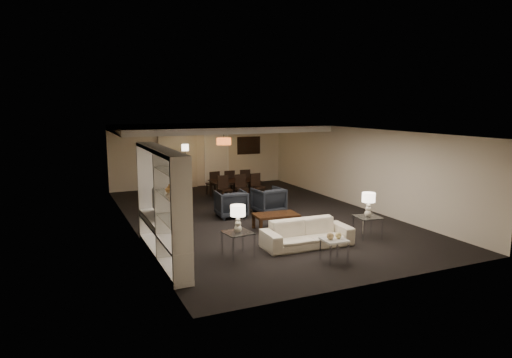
{
  "coord_description": "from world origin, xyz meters",
  "views": [
    {
      "loc": [
        -5.27,
        -11.83,
        3.22
      ],
      "look_at": [
        0.0,
        0.0,
        1.1
      ],
      "focal_mm": 32.0,
      "sensor_mm": 36.0,
      "label": 1
    }
  ],
  "objects": [
    {
      "name": "wall_back",
      "position": [
        0.0,
        5.5,
        1.25
      ],
      "size": [
        7.0,
        0.02,
        2.5
      ],
      "primitive_type": "cube",
      "color": "beige",
      "rests_on": "ground"
    },
    {
      "name": "curtains",
      "position": [
        -0.9,
        5.42,
        1.2
      ],
      "size": [
        1.5,
        0.12,
        2.4
      ],
      "primitive_type": "cube",
      "color": "beige",
      "rests_on": "wall_back"
    },
    {
      "name": "media_unit",
      "position": [
        -3.31,
        -2.6,
        1.18
      ],
      "size": [
        0.38,
        3.4,
        2.35
      ],
      "primitive_type": null,
      "color": "white",
      "rests_on": "wall_left"
    },
    {
      "name": "floor_speaker",
      "position": [
        -3.2,
        -0.51,
        0.63
      ],
      "size": [
        0.18,
        0.18,
        1.26
      ],
      "primitive_type": "cube",
      "rotation": [
        0.0,
        0.0,
        0.37
      ],
      "color": "black",
      "rests_on": "floor"
    },
    {
      "name": "chair_nl",
      "position": [
        -0.14,
        2.22,
        0.44
      ],
      "size": [
        0.44,
        0.44,
        0.87
      ],
      "primitive_type": null,
      "rotation": [
        0.0,
        0.0,
        0.09
      ],
      "color": "black",
      "rests_on": "floor"
    },
    {
      "name": "gold_gourd_b",
      "position": [
        0.01,
        -4.19,
        0.54
      ],
      "size": [
        0.13,
        0.13,
        0.13
      ],
      "primitive_type": "sphere",
      "color": "#EBD27C",
      "rests_on": "marble_table"
    },
    {
      "name": "chair_fm",
      "position": [
        0.46,
        3.52,
        0.44
      ],
      "size": [
        0.43,
        0.43,
        0.87
      ],
      "primitive_type": null,
      "rotation": [
        0.0,
        0.0,
        3.07
      ],
      "color": "black",
      "rests_on": "floor"
    },
    {
      "name": "ceiling",
      "position": [
        0.0,
        0.0,
        2.5
      ],
      "size": [
        7.0,
        11.0,
        0.02
      ],
      "primitive_type": "cube",
      "color": "silver",
      "rests_on": "ground"
    },
    {
      "name": "dining_table",
      "position": [
        0.46,
        2.87,
        0.29
      ],
      "size": [
        1.67,
        0.93,
        0.59
      ],
      "primitive_type": "imported",
      "rotation": [
        0.0,
        0.0,
        0.0
      ],
      "color": "black",
      "rests_on": "floor"
    },
    {
      "name": "ceiling_soffit",
      "position": [
        0.0,
        3.5,
        2.4
      ],
      "size": [
        7.0,
        4.0,
        0.2
      ],
      "primitive_type": "cube",
      "color": "silver",
      "rests_on": "ceiling"
    },
    {
      "name": "gold_gourd_a",
      "position": [
        -0.19,
        -4.19,
        0.55
      ],
      "size": [
        0.15,
        0.15,
        0.15
      ],
      "primitive_type": "sphere",
      "color": "tan",
      "rests_on": "marble_table"
    },
    {
      "name": "table_lamp_right",
      "position": [
        1.61,
        -3.09,
        0.82
      ],
      "size": [
        0.34,
        0.34,
        0.59
      ],
      "primitive_type": null,
      "rotation": [
        0.0,
        0.0,
        0.07
      ],
      "color": "beige",
      "rests_on": "side_table_right"
    },
    {
      "name": "wall_right",
      "position": [
        3.5,
        0.0,
        1.25
      ],
      "size": [
        0.02,
        11.0,
        2.5
      ],
      "primitive_type": "cube",
      "color": "beige",
      "rests_on": "ground"
    },
    {
      "name": "side_table_right",
      "position": [
        1.61,
        -3.09,
        0.27
      ],
      "size": [
        0.64,
        0.64,
        0.53
      ],
      "primitive_type": null,
      "rotation": [
        0.0,
        0.0,
        -0.14
      ],
      "color": "white",
      "rests_on": "floor"
    },
    {
      "name": "coffee_table",
      "position": [
        -0.09,
        -1.49,
        0.2
      ],
      "size": [
        1.19,
        0.75,
        0.41
      ],
      "primitive_type": null,
      "rotation": [
        0.0,
        0.0,
        -0.08
      ],
      "color": "black",
      "rests_on": "floor"
    },
    {
      "name": "floor_lamp",
      "position": [
        -0.86,
        4.48,
        0.89
      ],
      "size": [
        0.32,
        0.32,
        1.78
      ],
      "primitive_type": null,
      "rotation": [
        0.0,
        0.0,
        0.26
      ],
      "color": "black",
      "rests_on": "floor"
    },
    {
      "name": "vase_amber",
      "position": [
        -3.31,
        -3.37,
        1.64
      ],
      "size": [
        0.16,
        0.16,
        0.17
      ],
      "primitive_type": "imported",
      "color": "#BB7F3E",
      "rests_on": "media_unit"
    },
    {
      "name": "sofa",
      "position": [
        -0.09,
        -3.09,
        0.3
      ],
      "size": [
        2.1,
        0.88,
        0.6
      ],
      "primitive_type": "imported",
      "rotation": [
        0.0,
        0.0,
        -0.03
      ],
      "color": "beige",
      "rests_on": "floor"
    },
    {
      "name": "door",
      "position": [
        0.7,
        5.47,
        1.05
      ],
      "size": [
        0.9,
        0.05,
        2.1
      ],
      "primitive_type": "cube",
      "color": "silver",
      "rests_on": "wall_back"
    },
    {
      "name": "armchair_right",
      "position": [
        0.51,
        0.21,
        0.39
      ],
      "size": [
        0.9,
        0.92,
        0.77
      ],
      "primitive_type": "imported",
      "rotation": [
        0.0,
        0.0,
        3.23
      ],
      "color": "black",
      "rests_on": "floor"
    },
    {
      "name": "chair_nr",
      "position": [
        1.06,
        2.22,
        0.44
      ],
      "size": [
        0.45,
        0.45,
        0.87
      ],
      "primitive_type": null,
      "rotation": [
        0.0,
        0.0,
        0.13
      ],
      "color": "black",
      "rests_on": "floor"
    },
    {
      "name": "painting",
      "position": [
        2.1,
        5.46,
        1.55
      ],
      "size": [
        0.95,
        0.04,
        0.65
      ],
      "primitive_type": "cube",
      "color": "#142D38",
      "rests_on": "wall_back"
    },
    {
      "name": "vase_blue",
      "position": [
        -3.31,
        -3.87,
        1.14
      ],
      "size": [
        0.16,
        0.16,
        0.16
      ],
      "primitive_type": "imported",
      "color": "navy",
      "rests_on": "media_unit"
    },
    {
      "name": "chair_fl",
      "position": [
        -0.14,
        3.52,
        0.44
      ],
      "size": [
        0.45,
        0.45,
        0.87
      ],
      "primitive_type": null,
      "rotation": [
        0.0,
        0.0,
        3.26
      ],
      "color": "black",
      "rests_on": "floor"
    },
    {
      "name": "floor",
      "position": [
        0.0,
        0.0,
        0.0
      ],
      "size": [
        11.0,
        11.0,
        0.0
      ],
      "primitive_type": "plane",
      "color": "black",
      "rests_on": "ground"
    },
    {
      "name": "wall_front",
      "position": [
        0.0,
        -5.5,
        1.25
      ],
      "size": [
        7.0,
        0.02,
        2.5
      ],
      "primitive_type": "cube",
      "color": "beige",
      "rests_on": "ground"
    },
    {
      "name": "television",
      "position": [
        -3.28,
        -1.84,
        1.09
      ],
      "size": [
        1.18,
        0.15,
        0.68
      ],
      "primitive_type": "imported",
      "rotation": [
        0.0,
        0.0,
        1.57
      ],
      "color": "black",
      "rests_on": "media_unit"
    },
    {
      "name": "table_lamp_left",
      "position": [
        -1.79,
        -3.09,
        0.82
      ],
      "size": [
        0.33,
        0.33,
        0.59
      ],
      "primitive_type": null,
      "rotation": [
        0.0,
        0.0,
        -0.04
      ],
      "color": "beige",
      "rests_on": "side_table_left"
    },
    {
      "name": "side_table_left",
      "position": [
        -1.79,
        -3.09,
        0.27
      ],
      "size": [
        0.63,
        0.63,
        0.53
      ],
      "primitive_type": null,
      "rotation": [
        0.0,
        0.0,
        0.12
      ],
      "color": "silver",
      "rests_on": "floor"
    },
    {
      "name": "chair_fr",
      "position": [
        1.06,
        3.52,
        0.44
      ],
      "size": [
        0.43,
        0.43,
        0.87
      ],
      "primitive_type": null,
      "rotation": [
        0.0,
        0.0,
        3.08
      ],
      "color": "black",
      "rests_on": "floor"
    },
    {
      "name": "armchair_left",
      "position": [
        -0.69,
        0.21,
        0.39
      ],
      "size": [
        0.89,
        0.91,
        0.77
      ],
      "primitive_type": "imported",
      "rotation": [
        0.0,
        0.0,
        3.06
      ],
      "color": "black",
      "rests_on": "floor"
    },
    {
      "name": "chair_nm",
      "position": [
        0.46,
        2.22,
        0.44
      ],
      "size": [
        0.44,
        0.44,
        0.87
      ],
      "primitive_type": null,
      "rotation": [
        0.0,
        0.0,
        -0.1
      ],
      "color": "black",
      "rests_on": "floor"
    },
    {
      "name": "wall_left",
      "position": [
        -3.5,
        0.0,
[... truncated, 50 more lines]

